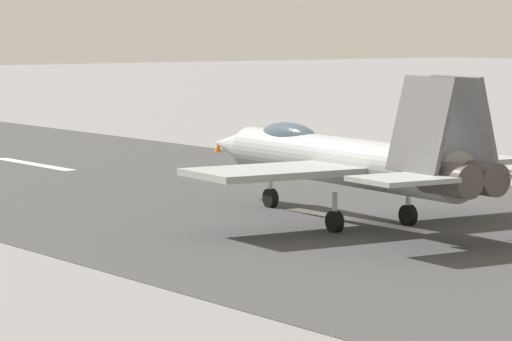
{
  "coord_description": "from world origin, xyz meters",
  "views": [
    {
      "loc": [
        -39.63,
        32.94,
        7.12
      ],
      "look_at": [
        -1.06,
        4.95,
        2.2
      ],
      "focal_mm": 97.75,
      "sensor_mm": 36.0,
      "label": 1
    }
  ],
  "objects_px": {
    "fighter_jet": "(345,159)",
    "crew_person": "(247,152)",
    "marker_cone_mid": "(445,175)",
    "marker_cone_far": "(218,147)"
  },
  "relations": [
    {
      "from": "fighter_jet",
      "to": "crew_person",
      "type": "distance_m",
      "value": 20.04
    },
    {
      "from": "fighter_jet",
      "to": "crew_person",
      "type": "bearing_deg",
      "value": -25.32
    },
    {
      "from": "crew_person",
      "to": "marker_cone_mid",
      "type": "xyz_separation_m",
      "value": [
        -10.04,
        -4.15,
        -0.57
      ]
    },
    {
      "from": "marker_cone_far",
      "to": "marker_cone_mid",
      "type": "bearing_deg",
      "value": 180.0
    },
    {
      "from": "crew_person",
      "to": "marker_cone_mid",
      "type": "relative_size",
      "value": 3.09
    },
    {
      "from": "crew_person",
      "to": "marker_cone_far",
      "type": "relative_size",
      "value": 3.09
    },
    {
      "from": "crew_person",
      "to": "marker_cone_mid",
      "type": "bearing_deg",
      "value": -157.56
    },
    {
      "from": "fighter_jet",
      "to": "crew_person",
      "type": "xyz_separation_m",
      "value": [
        18.07,
        -8.55,
        -1.5
      ]
    },
    {
      "from": "fighter_jet",
      "to": "marker_cone_far",
      "type": "bearing_deg",
      "value": -25.45
    },
    {
      "from": "fighter_jet",
      "to": "crew_person",
      "type": "height_order",
      "value": "fighter_jet"
    }
  ]
}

